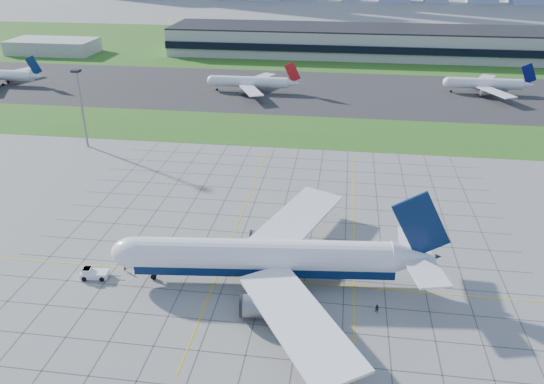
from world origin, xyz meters
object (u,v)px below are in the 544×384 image
Objects in this scene: pushback_tug at (93,273)px; crew_far at (377,309)px; distant_jet_1 at (251,82)px; distant_jet_2 at (486,84)px; light_mast at (80,99)px; crew_near at (125,267)px; airliner at (267,258)px.

pushback_tug is 4.63× the size of crew_far.
distant_jet_2 is at bearing 6.36° from distant_jet_1.
distant_jet_1 is at bearing -173.64° from distant_jet_2.
pushback_tug is at bearing -142.34° from crew_far.
light_mast reaches higher than crew_far.
crew_near is at bearing 23.82° from pushback_tug.
crew_near is at bearing -59.21° from light_mast.
crew_far is at bearing -108.30° from distant_jet_2.
light_mast is 0.38× the size of airliner.
pushback_tug is at bearing -124.95° from distant_jet_2.
light_mast is 14.57× the size of crew_far.
distant_jet_1 and distant_jet_2 have the same top height.
light_mast is at bearing 58.86° from crew_near.
light_mast reaches higher than airliner.
distant_jet_1 is (6.98, 146.54, 3.49)m from pushback_tug.
airliner is at bearing -61.23° from crew_near.
distant_jet_1 reaches higher than crew_far.
distant_jet_2 is at bearing 112.75° from crew_far.
light_mast reaches higher than distant_jet_1.
light_mast is at bearing 130.40° from airliner.
distant_jet_2 is at bearing 58.36° from airliner.
pushback_tug is 4.43× the size of crew_near.
airliner is at bearing -43.87° from light_mast.
pushback_tug is 146.75m from distant_jet_1.
pushback_tug is 57.21m from crew_far.
light_mast is 80.73m from crew_near.
distant_jet_1 reaches higher than crew_near.
crew_far is 158.12m from distant_jet_1.
crew_far is at bearing -38.98° from light_mast.
airliner is 30.27m from crew_near.
airliner is 36.58× the size of crew_near.
distant_jet_2 is (53.39, 161.45, 3.61)m from crew_far.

